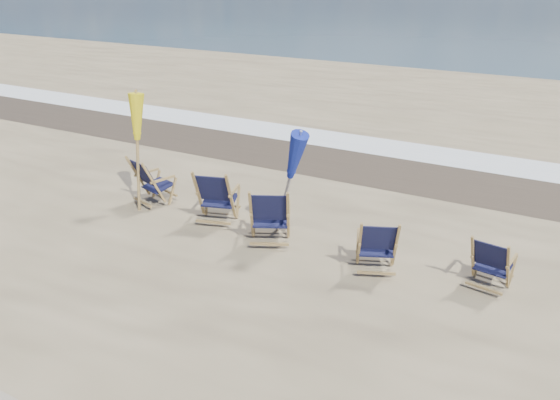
% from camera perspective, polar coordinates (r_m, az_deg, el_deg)
% --- Properties ---
extents(surf_foam, '(200.00, 1.40, 0.01)m').
position_cam_1_polar(surf_foam, '(14.38, 11.43, 5.36)').
color(surf_foam, silver).
rests_on(surf_foam, ground).
extents(wet_sand_strip, '(200.00, 2.60, 0.00)m').
position_cam_1_polar(wet_sand_strip, '(13.02, 9.48, 3.57)').
color(wet_sand_strip, '#42362A').
rests_on(wet_sand_strip, ground).
extents(beach_chair_0, '(0.83, 0.88, 1.00)m').
position_cam_1_polar(beach_chair_0, '(10.63, -13.03, 1.51)').
color(beach_chair_0, black).
rests_on(beach_chair_0, ground).
extents(beach_chair_1, '(0.88, 0.94, 1.08)m').
position_cam_1_polar(beach_chair_1, '(9.71, -5.16, 0.14)').
color(beach_chair_1, black).
rests_on(beach_chair_1, ground).
extents(beach_chair_2, '(0.96, 1.00, 1.08)m').
position_cam_1_polar(beach_chair_2, '(8.96, 0.85, -1.84)').
color(beach_chair_2, black).
rests_on(beach_chair_2, ground).
extents(beach_chair_3, '(0.83, 0.87, 0.96)m').
position_cam_1_polar(beach_chair_3, '(8.35, 12.00, -4.90)').
color(beach_chair_3, black).
rests_on(beach_chair_3, ground).
extents(beach_chair_4, '(0.66, 0.72, 0.89)m').
position_cam_1_polar(beach_chair_4, '(8.34, 22.69, -6.69)').
color(beach_chair_4, black).
rests_on(beach_chair_4, ground).
extents(umbrella_yellow, '(0.30, 0.30, 2.20)m').
position_cam_1_polar(umbrella_yellow, '(10.41, -15.01, 7.69)').
color(umbrella_yellow, olive).
rests_on(umbrella_yellow, ground).
extents(umbrella_blue, '(0.30, 0.30, 2.08)m').
position_cam_1_polar(umbrella_blue, '(8.88, 0.75, 5.02)').
color(umbrella_blue, '#A5A5AD').
rests_on(umbrella_blue, ground).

